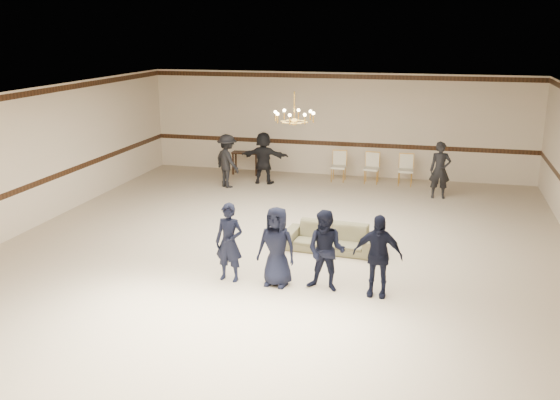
{
  "coord_description": "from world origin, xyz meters",
  "views": [
    {
      "loc": [
        3.04,
        -12.11,
        4.54
      ],
      "look_at": [
        0.07,
        -0.5,
        1.2
      ],
      "focal_mm": 39.94,
      "sensor_mm": 36.0,
      "label": 1
    }
  ],
  "objects_px": {
    "boy_b": "(277,247)",
    "boy_a": "(229,242)",
    "console_table": "(246,163)",
    "banquet_chair_left": "(338,167)",
    "banquet_chair_right": "(406,170)",
    "settee": "(331,238)",
    "adult_left": "(227,161)",
    "adult_mid": "(264,158)",
    "boy_c": "(326,251)",
    "adult_right": "(440,170)",
    "boy_d": "(377,255)",
    "chandelier": "(294,107)",
    "banquet_chair_mid": "(372,168)"
  },
  "relations": [
    {
      "from": "boy_c",
      "to": "banquet_chair_right",
      "type": "height_order",
      "value": "boy_c"
    },
    {
      "from": "adult_right",
      "to": "banquet_chair_right",
      "type": "xyz_separation_m",
      "value": [
        -0.98,
        1.21,
        -0.32
      ]
    },
    {
      "from": "chandelier",
      "to": "boy_c",
      "type": "bearing_deg",
      "value": -66.53
    },
    {
      "from": "console_table",
      "to": "boy_b",
      "type": "bearing_deg",
      "value": -70.62
    },
    {
      "from": "adult_mid",
      "to": "settee",
      "type": "bearing_deg",
      "value": 119.53
    },
    {
      "from": "adult_right",
      "to": "banquet_chair_right",
      "type": "relative_size",
      "value": 1.72
    },
    {
      "from": "boy_b",
      "to": "banquet_chair_mid",
      "type": "distance_m",
      "value": 8.14
    },
    {
      "from": "boy_c",
      "to": "console_table",
      "type": "height_order",
      "value": "boy_c"
    },
    {
      "from": "boy_a",
      "to": "adult_mid",
      "type": "distance_m",
      "value": 7.42
    },
    {
      "from": "boy_b",
      "to": "settee",
      "type": "distance_m",
      "value": 2.18
    },
    {
      "from": "boy_d",
      "to": "adult_left",
      "type": "bearing_deg",
      "value": 129.05
    },
    {
      "from": "boy_d",
      "to": "banquet_chair_mid",
      "type": "distance_m",
      "value": 8.16
    },
    {
      "from": "banquet_chair_mid",
      "to": "console_table",
      "type": "xyz_separation_m",
      "value": [
        -4.0,
        0.2,
        -0.09
      ]
    },
    {
      "from": "adult_left",
      "to": "banquet_chair_left",
      "type": "bearing_deg",
      "value": -115.56
    },
    {
      "from": "boy_c",
      "to": "banquet_chair_left",
      "type": "xyz_separation_m",
      "value": [
        -1.08,
        8.09,
        -0.28
      ]
    },
    {
      "from": "chandelier",
      "to": "banquet_chair_right",
      "type": "relative_size",
      "value": 1.04
    },
    {
      "from": "boy_a",
      "to": "adult_left",
      "type": "relative_size",
      "value": 0.94
    },
    {
      "from": "adult_left",
      "to": "banquet_chair_mid",
      "type": "relative_size",
      "value": 1.72
    },
    {
      "from": "adult_right",
      "to": "banquet_chair_mid",
      "type": "bearing_deg",
      "value": 141.51
    },
    {
      "from": "adult_mid",
      "to": "banquet_chair_mid",
      "type": "distance_m",
      "value": 3.24
    },
    {
      "from": "boy_a",
      "to": "banquet_chair_left",
      "type": "bearing_deg",
      "value": 91.04
    },
    {
      "from": "chandelier",
      "to": "boy_a",
      "type": "xyz_separation_m",
      "value": [
        -0.53,
        -2.93,
        -2.14
      ]
    },
    {
      "from": "boy_d",
      "to": "adult_mid",
      "type": "bearing_deg",
      "value": 121.21
    },
    {
      "from": "boy_a",
      "to": "adult_left",
      "type": "bearing_deg",
      "value": 115.41
    },
    {
      "from": "boy_d",
      "to": "console_table",
      "type": "distance_m",
      "value": 9.68
    },
    {
      "from": "settee",
      "to": "banquet_chair_left",
      "type": "relative_size",
      "value": 2.12
    },
    {
      "from": "chandelier",
      "to": "adult_left",
      "type": "height_order",
      "value": "chandelier"
    },
    {
      "from": "banquet_chair_left",
      "to": "banquet_chair_mid",
      "type": "height_order",
      "value": "same"
    },
    {
      "from": "chandelier",
      "to": "banquet_chair_mid",
      "type": "height_order",
      "value": "chandelier"
    },
    {
      "from": "chandelier",
      "to": "banquet_chair_left",
      "type": "xyz_separation_m",
      "value": [
        0.19,
        5.17,
        -2.42
      ]
    },
    {
      "from": "console_table",
      "to": "adult_mid",
      "type": "bearing_deg",
      "value": -50.61
    },
    {
      "from": "banquet_chair_left",
      "to": "console_table",
      "type": "relative_size",
      "value": 1.06
    },
    {
      "from": "boy_d",
      "to": "boy_b",
      "type": "bearing_deg",
      "value": -178.2
    },
    {
      "from": "adult_left",
      "to": "banquet_chair_right",
      "type": "height_order",
      "value": "adult_left"
    },
    {
      "from": "boy_c",
      "to": "boy_d",
      "type": "distance_m",
      "value": 0.9
    },
    {
      "from": "boy_d",
      "to": "banquet_chair_right",
      "type": "distance_m",
      "value": 8.1
    },
    {
      "from": "chandelier",
      "to": "boy_d",
      "type": "bearing_deg",
      "value": -53.44
    },
    {
      "from": "banquet_chair_left",
      "to": "banquet_chair_right",
      "type": "xyz_separation_m",
      "value": [
        2.0,
        0.0,
        0.0
      ]
    },
    {
      "from": "adult_left",
      "to": "adult_mid",
      "type": "distance_m",
      "value": 1.14
    },
    {
      "from": "adult_left",
      "to": "banquet_chair_left",
      "type": "relative_size",
      "value": 1.72
    },
    {
      "from": "boy_b",
      "to": "console_table",
      "type": "height_order",
      "value": "boy_b"
    },
    {
      "from": "boy_a",
      "to": "boy_c",
      "type": "xyz_separation_m",
      "value": [
        1.8,
        0.0,
        0.0
      ]
    },
    {
      "from": "adult_mid",
      "to": "banquet_chair_right",
      "type": "distance_m",
      "value": 4.21
    },
    {
      "from": "adult_mid",
      "to": "banquet_chair_left",
      "type": "xyz_separation_m",
      "value": [
        2.12,
        0.81,
        -0.32
      ]
    },
    {
      "from": "banquet_chair_mid",
      "to": "banquet_chair_right",
      "type": "distance_m",
      "value": 1.0
    },
    {
      "from": "boy_b",
      "to": "boy_a",
      "type": "bearing_deg",
      "value": -172.18
    },
    {
      "from": "boy_d",
      "to": "boy_c",
      "type": "bearing_deg",
      "value": -178.2
    },
    {
      "from": "boy_d",
      "to": "banquet_chair_mid",
      "type": "bearing_deg",
      "value": 98.73
    },
    {
      "from": "boy_c",
      "to": "adult_mid",
      "type": "bearing_deg",
      "value": 121.37
    },
    {
      "from": "boy_a",
      "to": "banquet_chair_left",
      "type": "distance_m",
      "value": 8.13
    }
  ]
}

